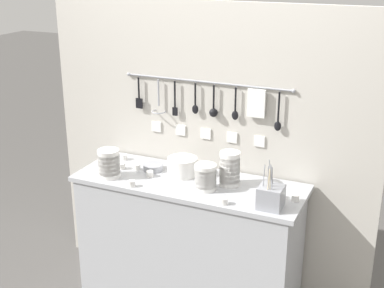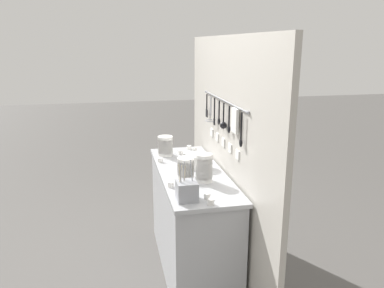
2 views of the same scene
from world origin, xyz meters
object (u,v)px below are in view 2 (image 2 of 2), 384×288
object	(u,v)px
cup_edge_near	(181,152)
cup_beside_plates	(171,184)
steel_mixing_bowl	(192,158)
cup_front_right	(160,160)
bowl_stack_nested_right	(204,168)
plate_stack	(198,161)
bowl_stack_tall_left	(186,168)
cup_mid_row	(185,155)
cup_back_right	(207,196)
bowl_stack_wide_centre	(165,146)
cup_by_caddy	(194,149)
cup_front_left	(181,160)
cup_centre	(211,202)
cup_edge_far	(189,147)
cutlery_caddy	(187,191)

from	to	relation	value
cup_edge_near	cup_beside_plates	world-z (taller)	same
steel_mixing_bowl	cup_front_right	distance (m)	0.29
bowl_stack_nested_right	plate_stack	bearing A→B (deg)	175.88
bowl_stack_tall_left	cup_mid_row	distance (m)	0.54
bowl_stack_nested_right	cup_back_right	distance (m)	0.35
bowl_stack_wide_centre	cup_mid_row	bearing A→B (deg)	58.40
cup_by_caddy	cup_front_left	world-z (taller)	same
cup_mid_row	cup_front_left	xyz separation A→B (m)	(0.13, -0.07, 0.00)
cup_by_caddy	cup_front_right	bearing A→B (deg)	-53.43
bowl_stack_wide_centre	cup_centre	world-z (taller)	bowl_stack_wide_centre
cup_centre	cup_by_caddy	distance (m)	1.25
cup_edge_near	cup_front_left	xyz separation A→B (m)	(0.23, -0.04, 0.00)
cup_by_caddy	bowl_stack_wide_centre	bearing A→B (deg)	-77.05
cup_front_left	bowl_stack_tall_left	bearing A→B (deg)	-4.92
cup_back_right	cup_edge_far	xyz separation A→B (m)	(-1.23, 0.13, 0.00)
bowl_stack_tall_left	cup_front_right	xyz separation A→B (m)	(-0.43, -0.15, -0.06)
cup_beside_plates	cup_edge_far	xyz separation A→B (m)	(-0.96, 0.33, 0.00)
bowl_stack_tall_left	cup_back_right	xyz separation A→B (m)	(0.44, 0.06, -0.06)
cup_front_left	cup_edge_near	bearing A→B (deg)	170.22
cup_centre	cup_front_right	size ratio (longest dim) A/B	1.00
cup_mid_row	cup_front_right	xyz separation A→B (m)	(0.10, -0.25, 0.00)
steel_mixing_bowl	cup_centre	distance (m)	0.97
steel_mixing_bowl	cup_by_caddy	world-z (taller)	steel_mixing_bowl
cup_mid_row	cup_edge_near	bearing A→B (deg)	-165.27
cutlery_caddy	cup_front_left	world-z (taller)	cutlery_caddy
cutlery_caddy	cup_front_right	xyz separation A→B (m)	(-0.86, -0.07, -0.05)
cup_centre	cup_front_right	distance (m)	0.99
steel_mixing_bowl	cup_mid_row	distance (m)	0.11
steel_mixing_bowl	cutlery_caddy	size ratio (longest dim) A/B	0.49
bowl_stack_tall_left	cup_front_right	distance (m)	0.46
bowl_stack_nested_right	plate_stack	distance (m)	0.34
bowl_stack_tall_left	cup_beside_plates	distance (m)	0.24
plate_stack	cup_centre	world-z (taller)	plate_stack
bowl_stack_wide_centre	cup_edge_near	world-z (taller)	bowl_stack_wide_centre
plate_stack	cup_centre	distance (m)	0.76
bowl_stack_wide_centre	cup_edge_far	bearing A→B (deg)	120.50
cup_beside_plates	cup_front_right	world-z (taller)	same
bowl_stack_nested_right	cup_beside_plates	distance (m)	0.29
bowl_stack_tall_left	cup_centre	xyz separation A→B (m)	(0.54, 0.06, -0.06)
bowl_stack_wide_centre	bowl_stack_tall_left	bearing A→B (deg)	6.32
steel_mixing_bowl	cutlery_caddy	xyz separation A→B (m)	(0.86, -0.22, 0.05)
bowl_stack_wide_centre	steel_mixing_bowl	distance (m)	0.30
bowl_stack_tall_left	cup_front_left	bearing A→B (deg)	175.08
cup_front_left	cup_front_right	xyz separation A→B (m)	(-0.03, -0.18, 0.00)
bowl_stack_nested_right	cup_beside_plates	size ratio (longest dim) A/B	4.85
bowl_stack_wide_centre	plate_stack	distance (m)	0.47
steel_mixing_bowl	cup_edge_near	bearing A→B (deg)	-160.79
cup_by_caddy	bowl_stack_tall_left	bearing A→B (deg)	-17.65
cup_centre	cup_mid_row	distance (m)	1.07
cup_back_right	steel_mixing_bowl	bearing A→B (deg)	174.71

